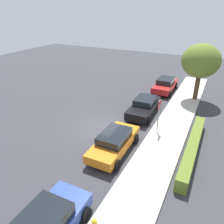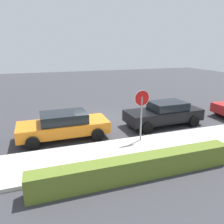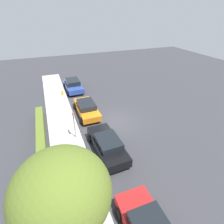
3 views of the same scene
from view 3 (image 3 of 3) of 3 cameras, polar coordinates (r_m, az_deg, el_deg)
ground_plane at (r=16.69m, az=0.99°, el=-3.13°), size 60.00×60.00×0.00m
sidewalk_curb at (r=15.82m, az=-15.36°, el=-6.24°), size 32.00×2.54×0.14m
stop_sign at (r=13.95m, az=-12.40°, el=-2.60°), size 0.76×0.08×2.62m
parked_car_black at (r=12.98m, az=-1.53°, el=-10.56°), size 4.64×2.07×1.41m
parked_car_orange at (r=17.68m, az=-8.31°, el=1.29°), size 4.51×2.00×1.36m
parked_car_blue at (r=23.49m, az=-12.61°, el=8.58°), size 4.35×2.12×1.43m
street_tree_near_corner at (r=6.81m, az=-15.94°, el=-23.97°), size 3.44×3.44×5.40m
fire_hydrant at (r=22.38m, az=-15.87°, el=5.93°), size 0.30×0.22×0.72m
front_yard_hedge at (r=15.90m, az=-22.29°, el=-5.89°), size 7.53×0.63×0.82m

